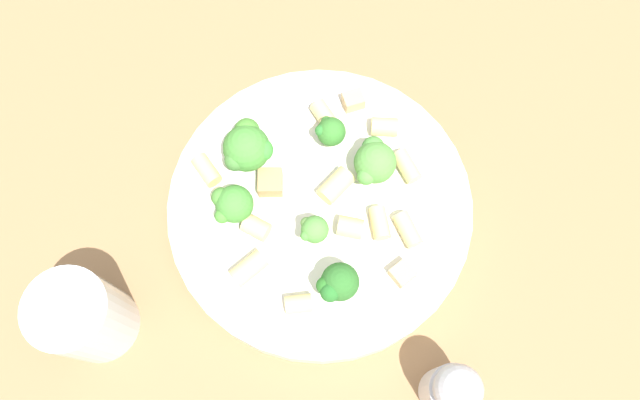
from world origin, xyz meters
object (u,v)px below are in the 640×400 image
at_px(broccoli_floret_1, 232,204).
at_px(broccoli_floret_5, 330,132).
at_px(rigatoni_5, 256,228).
at_px(broccoli_floret_0, 338,283).
at_px(rigatoni_0, 408,230).
at_px(rigatoni_1, 299,304).
at_px(rigatoni_4, 207,170).
at_px(rigatoni_10, 336,186).
at_px(rigatoni_3, 325,115).
at_px(rigatoni_7, 380,223).
at_px(chicken_chunk_1, 270,182).
at_px(broccoli_floret_2, 314,230).
at_px(rigatoni_6, 350,228).
at_px(pasta_bowl, 320,208).
at_px(rigatoni_2, 407,166).
at_px(chicken_chunk_0, 403,273).
at_px(rigatoni_9, 384,127).
at_px(drinking_glass, 87,318).
at_px(pepper_shaker, 452,390).
at_px(chicken_chunk_2, 353,101).
at_px(broccoli_floret_4, 374,162).
at_px(rigatoni_8, 249,268).
at_px(broccoli_floret_3, 247,147).

distance_m(broccoli_floret_1, broccoli_floret_5, 0.10).
height_order(broccoli_floret_1, rigatoni_5, broccoli_floret_1).
bearing_deg(broccoli_floret_1, broccoli_floret_0, -140.25).
xyz_separation_m(broccoli_floret_0, rigatoni_0, (0.03, -0.07, -0.02)).
xyz_separation_m(rigatoni_1, rigatoni_4, (0.13, 0.05, -0.00)).
bearing_deg(rigatoni_10, rigatoni_3, -4.17).
bearing_deg(rigatoni_7, chicken_chunk_1, 56.62).
relative_size(broccoli_floret_2, rigatoni_6, 1.64).
relative_size(pasta_bowl, rigatoni_2, 9.11).
height_order(broccoli_floret_0, chicken_chunk_0, broccoli_floret_0).
bearing_deg(broccoli_floret_1, rigatoni_2, -87.59).
relative_size(pasta_bowl, rigatoni_9, 11.43).
bearing_deg(rigatoni_9, drinking_glass, 112.56).
distance_m(chicken_chunk_1, pepper_shaker, 0.22).
bearing_deg(broccoli_floret_1, rigatoni_10, -89.24).
height_order(rigatoni_5, rigatoni_7, rigatoni_5).
relative_size(rigatoni_1, pepper_shaker, 0.26).
distance_m(rigatoni_4, rigatoni_5, 0.07).
height_order(rigatoni_6, chicken_chunk_0, rigatoni_6).
xyz_separation_m(rigatoni_5, chicken_chunk_0, (-0.06, -0.11, -0.00)).
height_order(chicken_chunk_2, drinking_glass, drinking_glass).
relative_size(broccoli_floret_4, rigatoni_1, 1.93).
bearing_deg(rigatoni_0, rigatoni_1, 112.36).
height_order(rigatoni_2, rigatoni_8, rigatoni_8).
bearing_deg(rigatoni_8, pasta_bowl, -57.11).
relative_size(broccoli_floret_4, rigatoni_5, 1.89).
height_order(rigatoni_3, chicken_chunk_2, same).
xyz_separation_m(pasta_bowl, broccoli_floret_0, (-0.07, 0.00, 0.04)).
xyz_separation_m(broccoli_floret_3, rigatoni_2, (-0.04, -0.13, -0.02)).
xyz_separation_m(rigatoni_8, chicken_chunk_2, (0.13, -0.12, -0.00)).
xyz_separation_m(rigatoni_6, rigatoni_8, (-0.02, 0.09, -0.00)).
distance_m(rigatoni_0, chicken_chunk_0, 0.04).
relative_size(rigatoni_9, chicken_chunk_2, 1.29).
bearing_deg(rigatoni_2, rigatoni_4, 79.14).
distance_m(rigatoni_1, rigatoni_2, 0.15).
distance_m(rigatoni_8, rigatoni_10, 0.10).
bearing_deg(rigatoni_6, rigatoni_2, -53.91).
height_order(rigatoni_0, rigatoni_3, same).
height_order(rigatoni_0, rigatoni_8, rigatoni_8).
bearing_deg(broccoli_floret_5, rigatoni_0, -154.75).
distance_m(rigatoni_0, pepper_shaker, 0.13).
height_order(broccoli_floret_2, rigatoni_9, broccoli_floret_2).
distance_m(rigatoni_0, rigatoni_7, 0.02).
xyz_separation_m(rigatoni_3, chicken_chunk_2, (0.01, -0.03, -0.00)).
distance_m(broccoli_floret_5, chicken_chunk_2, 0.04).
distance_m(broccoli_floret_1, rigatoni_5, 0.03).
bearing_deg(broccoli_floret_5, rigatoni_2, -124.33).
xyz_separation_m(broccoli_floret_1, rigatoni_7, (-0.04, -0.11, -0.01)).
bearing_deg(rigatoni_5, broccoli_floret_1, 35.68).
relative_size(broccoli_floret_4, rigatoni_3, 1.58).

